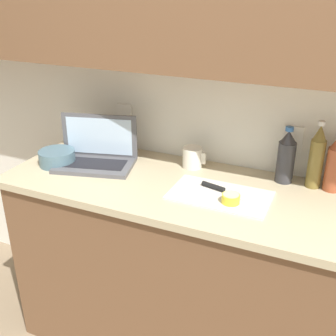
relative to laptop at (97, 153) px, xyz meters
The scene contains 11 objects.
wall_back 0.97m from the laptop, 13.92° to the left, with size 5.20×0.38×2.60m.
counter_unit 0.94m from the laptop, ahead, with size 2.23×0.62×0.94m.
laptop is the anchor object (origin of this frame).
cutting_board 0.67m from the laptop, ahead, with size 0.42×0.25×0.01m, color silver.
knife 0.65m from the laptop, ahead, with size 0.26×0.09×0.02m.
lemon_half_cut 0.73m from the laptop, ahead, with size 0.07×0.07×0.04m.
bottle_green_soda 1.10m from the laptop, ahead, with size 0.08×0.08×0.27m.
bottle_oil_tall 1.03m from the laptop, 10.31° to the left, with size 0.07×0.07×0.30m.
bottle_water_clear 0.90m from the laptop, 11.75° to the left, with size 0.08×0.08×0.26m.
measuring_cup 0.47m from the laptop, 19.93° to the left, with size 0.12×0.10×0.10m.
bowl_white 0.20m from the laptop, 154.52° to the right, with size 0.18×0.18×0.07m.
Camera 1 is at (0.34, -1.55, 1.79)m, focal length 45.00 mm.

